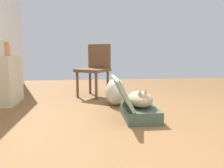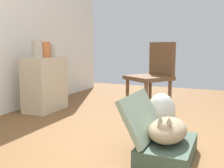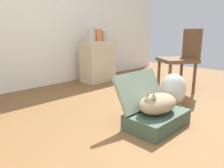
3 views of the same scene
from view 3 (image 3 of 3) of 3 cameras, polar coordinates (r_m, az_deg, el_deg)
name	(u,v)px [view 3 (image 3 of 3)]	position (r m, az deg, el deg)	size (l,w,h in m)	color
ground_plane	(143,136)	(1.91, 8.14, -13.45)	(7.68, 7.68, 0.00)	brown
wall_back	(19,1)	(3.56, -23.54, 19.64)	(6.40, 0.15, 2.60)	silver
suitcase_base	(157,119)	(2.07, 11.91, -9.24)	(0.60, 0.38, 0.14)	#384C3D
suitcase_lid	(140,90)	(2.11, 7.48, -1.60)	(0.60, 0.38, 0.04)	gray
cat	(157,103)	(2.01, 12.02, -5.05)	(0.52, 0.28, 0.22)	#998466
plastic_bag_white	(173,90)	(2.67, 15.97, -1.44)	(0.36, 0.29, 0.39)	silver
side_table	(98,61)	(3.83, -3.80, 6.05)	(0.57, 0.35, 0.71)	beige
vase_tall	(92,35)	(3.70, -5.47, 12.96)	(0.13, 0.13, 0.22)	#B7AD99
vase_short	(105,36)	(3.87, -2.00, 12.71)	(0.08, 0.08, 0.17)	#B7AD99
vase_round	(98,35)	(3.78, -3.67, 12.91)	(0.14, 0.14, 0.20)	#CC6B38
chair	(182,57)	(3.35, 18.09, 6.87)	(0.66, 0.66, 0.91)	brown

